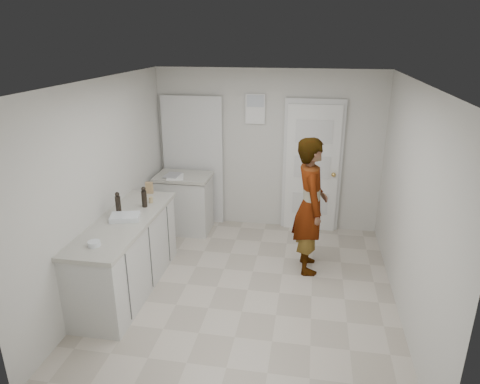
% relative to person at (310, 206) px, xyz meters
% --- Properties ---
extents(ground, '(4.00, 4.00, 0.00)m').
position_rel_person_xyz_m(ground, '(-0.70, -0.67, -0.90)').
color(ground, '#A99E8E').
rests_on(ground, ground).
extents(room_shell, '(4.00, 4.00, 4.00)m').
position_rel_person_xyz_m(room_shell, '(-0.88, 1.28, 0.13)').
color(room_shell, beige).
rests_on(room_shell, ground).
extents(main_counter, '(0.64, 1.96, 0.93)m').
position_rel_person_xyz_m(main_counter, '(-2.15, -0.87, -0.47)').
color(main_counter, silver).
rests_on(main_counter, ground).
extents(side_counter, '(0.84, 0.61, 0.93)m').
position_rel_person_xyz_m(side_counter, '(-1.95, 0.88, -0.47)').
color(side_counter, silver).
rests_on(side_counter, ground).
extents(person, '(0.53, 0.71, 1.79)m').
position_rel_person_xyz_m(person, '(0.00, 0.00, 0.00)').
color(person, silver).
rests_on(person, ground).
extents(cake_mix_box, '(0.10, 0.05, 0.16)m').
position_rel_person_xyz_m(cake_mix_box, '(-2.17, 0.03, 0.11)').
color(cake_mix_box, '#A98054').
rests_on(cake_mix_box, main_counter).
extents(spice_jar, '(0.05, 0.05, 0.08)m').
position_rel_person_xyz_m(spice_jar, '(-2.02, -0.30, 0.07)').
color(spice_jar, tan).
rests_on(spice_jar, main_counter).
extents(oil_cruet_a, '(0.07, 0.07, 0.27)m').
position_rel_person_xyz_m(oil_cruet_a, '(-2.05, -0.45, 0.16)').
color(oil_cruet_a, black).
rests_on(oil_cruet_a, main_counter).
extents(oil_cruet_b, '(0.06, 0.06, 0.29)m').
position_rel_person_xyz_m(oil_cruet_b, '(-2.26, -0.74, 0.17)').
color(oil_cruet_b, black).
rests_on(oil_cruet_b, main_counter).
extents(baking_dish, '(0.38, 0.31, 0.06)m').
position_rel_person_xyz_m(baking_dish, '(-2.13, -0.86, 0.06)').
color(baking_dish, silver).
rests_on(baking_dish, main_counter).
extents(egg_bowl, '(0.13, 0.13, 0.05)m').
position_rel_person_xyz_m(egg_bowl, '(-2.16, -1.54, 0.05)').
color(egg_bowl, silver).
rests_on(egg_bowl, main_counter).
extents(papers, '(0.33, 0.38, 0.01)m').
position_rel_person_xyz_m(papers, '(-2.04, 0.75, 0.03)').
color(papers, white).
rests_on(papers, side_counter).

